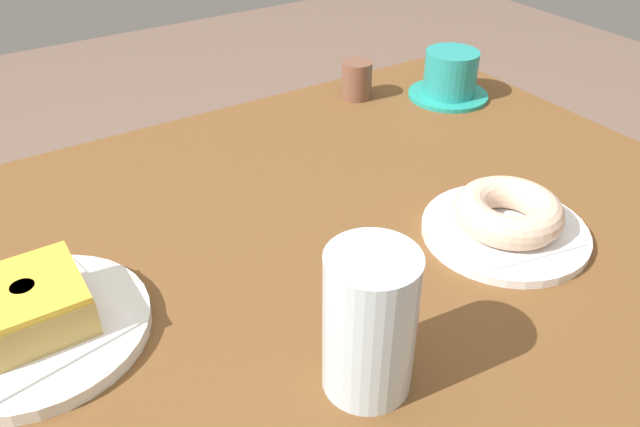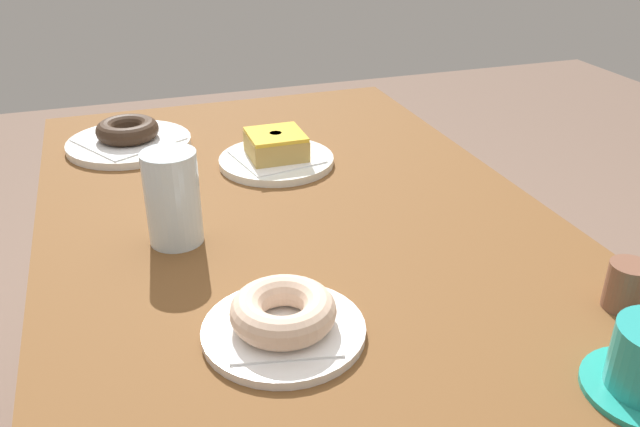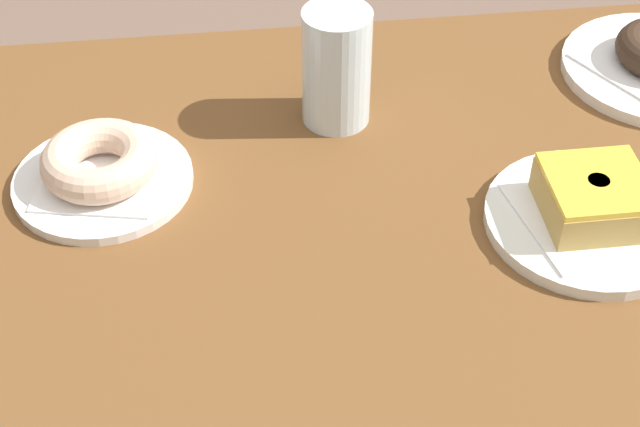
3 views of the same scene
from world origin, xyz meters
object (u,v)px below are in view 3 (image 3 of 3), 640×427
object	(u,v)px
plate_glazed_square	(588,220)
water_glass	(336,67)
donut_sugar_ring	(99,161)
plate_sugar_ring	(103,181)
donut_glazed_square	(595,197)

from	to	relation	value
plate_glazed_square	water_glass	distance (m)	0.32
donut_sugar_ring	water_glass	xyz separation A→B (m)	(0.26, 0.09, 0.04)
donut_sugar_ring	plate_sugar_ring	bearing A→B (deg)	0.00
plate_sugar_ring	donut_sugar_ring	bearing A→B (deg)	0.00
donut_glazed_square	water_glass	distance (m)	0.31
water_glass	plate_glazed_square	bearing A→B (deg)	-42.73
plate_glazed_square	donut_glazed_square	world-z (taller)	donut_glazed_square
plate_glazed_square	water_glass	world-z (taller)	water_glass
plate_sugar_ring	donut_sugar_ring	distance (m)	0.03
donut_glazed_square	plate_sugar_ring	bearing A→B (deg)	165.77
donut_glazed_square	water_glass	size ratio (longest dim) A/B	0.72
donut_glazed_square	plate_glazed_square	bearing A→B (deg)	0.00
water_glass	donut_sugar_ring	bearing A→B (deg)	-161.50
plate_sugar_ring	donut_glazed_square	bearing A→B (deg)	-14.23
donut_sugar_ring	water_glass	world-z (taller)	water_glass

